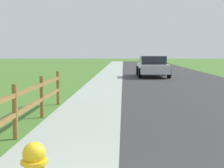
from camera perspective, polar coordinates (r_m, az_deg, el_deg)
ground_plane at (r=27.43m, az=1.78°, el=1.76°), size 120.00×120.00×0.00m
road_asphalt at (r=29.62m, az=8.58°, el=1.99°), size 7.00×66.00×0.01m
curb_concrete at (r=29.58m, az=-4.03°, el=2.03°), size 6.00×66.00×0.01m
grass_verge at (r=29.77m, az=-6.90°, el=2.03°), size 5.00×66.00×0.00m
rail_fence at (r=7.09m, az=-16.07°, el=-3.86°), size 0.11×9.13×1.13m
parked_suv_silver at (r=24.19m, az=6.86°, el=3.00°), size 2.19×4.64×1.47m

